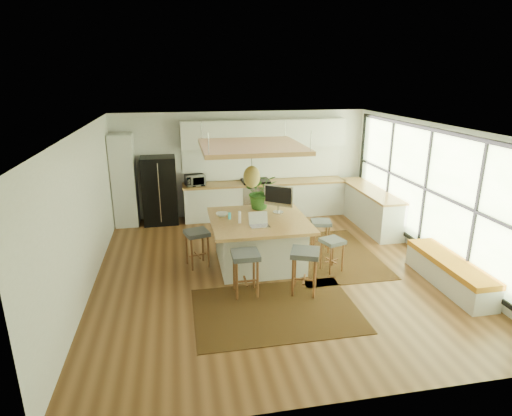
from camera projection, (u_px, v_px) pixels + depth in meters
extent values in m
plane|color=#502F16|center=(271.00, 270.00, 8.07)|extent=(7.00, 7.00, 0.00)
plane|color=white|center=(273.00, 128.00, 7.25)|extent=(7.00, 7.00, 0.00)
plane|color=silver|center=(242.00, 164.00, 10.94)|extent=(6.50, 0.00, 6.50)
plane|color=silver|center=(346.00, 298.00, 4.39)|extent=(6.50, 0.00, 6.50)
plane|color=silver|center=(84.00, 213.00, 7.09)|extent=(0.00, 7.00, 7.00)
plane|color=silver|center=(433.00, 194.00, 8.24)|extent=(0.00, 7.00, 7.00)
cube|color=beige|center=(124.00, 180.00, 10.19)|extent=(0.55, 0.60, 2.25)
cube|color=beige|center=(265.00, 200.00, 11.01)|extent=(4.20, 0.60, 0.88)
cube|color=olive|center=(265.00, 183.00, 10.88)|extent=(4.24, 0.64, 0.05)
cube|color=white|center=(263.00, 163.00, 11.02)|extent=(4.20, 0.02, 0.80)
cube|color=beige|center=(264.00, 134.00, 10.63)|extent=(4.20, 0.34, 0.70)
cube|color=beige|center=(369.00, 208.00, 10.33)|extent=(0.60, 2.50, 0.88)
cube|color=olive|center=(371.00, 190.00, 10.19)|extent=(0.64, 2.54, 0.05)
cube|color=black|center=(276.00, 310.00, 6.68)|extent=(2.60, 1.80, 0.01)
cube|color=black|center=(330.00, 255.00, 8.73)|extent=(1.80, 2.60, 0.01)
imported|color=#A5A5AA|center=(195.00, 179.00, 10.47)|extent=(0.53, 0.36, 0.33)
imported|color=#1E4C19|center=(261.00, 195.00, 8.63)|extent=(0.67, 0.74, 0.57)
imported|color=silver|center=(222.00, 214.00, 8.24)|extent=(0.26, 0.26, 0.06)
cylinder|color=#39C9E6|center=(230.00, 214.00, 8.04)|extent=(0.07, 0.07, 0.19)
cylinder|color=white|center=(239.00, 218.00, 7.83)|extent=(0.07, 0.07, 0.19)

